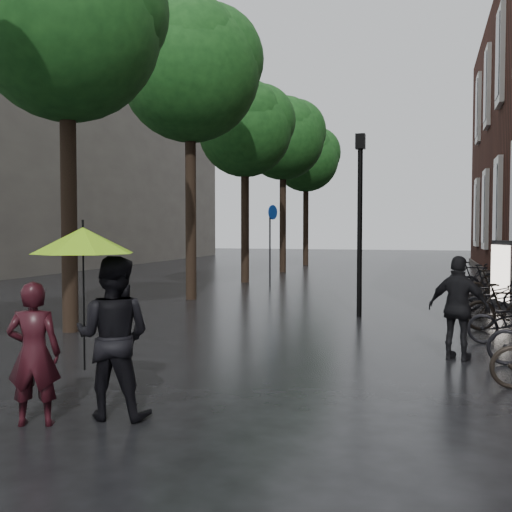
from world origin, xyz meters
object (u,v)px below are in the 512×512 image
(person_burgundy, at_px, (34,353))
(lamp_post, at_px, (360,206))
(pedestrian_walking, at_px, (459,308))
(ad_lightbox, at_px, (506,275))
(parked_bicycles, at_px, (501,301))
(person_black, at_px, (113,337))

(person_burgundy, xyz_separation_m, lamp_post, (2.45, 8.98, 1.87))
(pedestrian_walking, distance_m, ad_lightbox, 7.00)
(parked_bicycles, xyz_separation_m, lamp_post, (-3.19, -0.26, 2.18))
(ad_lightbox, bearing_deg, lamp_post, -164.72)
(person_black, distance_m, pedestrian_walking, 5.64)
(person_black, bearing_deg, lamp_post, -109.89)
(person_burgundy, xyz_separation_m, pedestrian_walking, (4.50, 4.62, 0.07))
(lamp_post, bearing_deg, ad_lightbox, 35.00)
(pedestrian_walking, relative_size, lamp_post, 0.38)
(ad_lightbox, xyz_separation_m, lamp_post, (-3.54, -2.48, 1.74))
(person_black, bearing_deg, person_burgundy, 27.38)
(pedestrian_walking, bearing_deg, person_burgundy, 66.05)
(parked_bicycles, bearing_deg, lamp_post, -175.30)
(person_black, distance_m, parked_bicycles, 10.09)
(pedestrian_walking, distance_m, lamp_post, 5.15)
(parked_bicycles, height_order, lamp_post, lamp_post)
(person_black, height_order, pedestrian_walking, person_black)
(person_burgundy, xyz_separation_m, ad_lightbox, (5.99, 11.46, 0.13))
(ad_lightbox, distance_m, lamp_post, 4.65)
(person_burgundy, distance_m, ad_lightbox, 12.93)
(parked_bicycles, bearing_deg, person_burgundy, -121.42)
(lamp_post, bearing_deg, parked_bicycles, 4.70)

